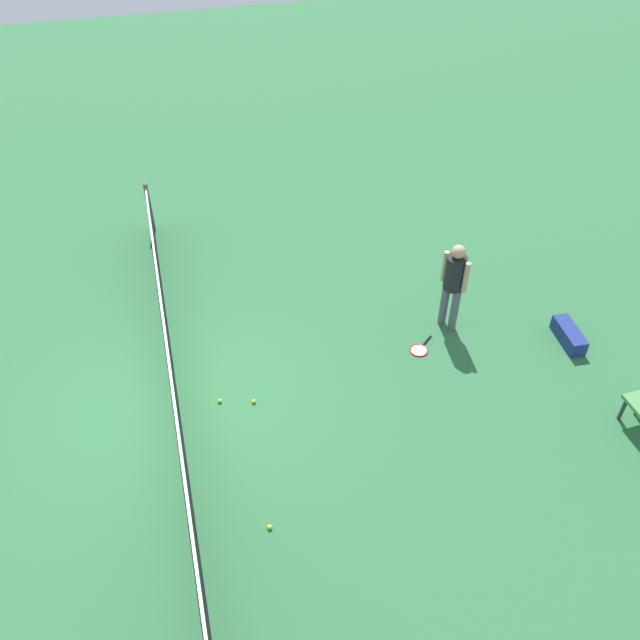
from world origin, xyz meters
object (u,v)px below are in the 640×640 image
at_px(tennis_ball_near_player, 220,401).
at_px(equipment_bag, 568,334).
at_px(player_near_side, 454,280).
at_px(tennis_ball_midcourt, 254,401).
at_px(tennis_ball_by_net, 270,527).
at_px(tennis_racket_near_player, 420,349).

xyz_separation_m(tennis_ball_near_player, equipment_bag, (-0.13, -5.98, 0.11)).
bearing_deg(player_near_side, tennis_ball_midcourt, 104.04).
height_order(player_near_side, equipment_bag, player_near_side).
xyz_separation_m(tennis_ball_near_player, tennis_ball_by_net, (-2.35, -0.31, 0.00)).
relative_size(player_near_side, tennis_ball_by_net, 25.76).
height_order(player_near_side, tennis_ball_midcourt, player_near_side).
bearing_deg(equipment_bag, tennis_racket_near_player, 80.59).
bearing_deg(tennis_ball_midcourt, tennis_ball_by_net, 174.66).
height_order(tennis_ball_by_net, equipment_bag, equipment_bag).
bearing_deg(tennis_ball_by_net, equipment_bag, -68.64).
bearing_deg(tennis_racket_near_player, tennis_ball_near_player, 94.79).
xyz_separation_m(tennis_racket_near_player, tennis_ball_by_net, (-2.64, 3.14, 0.02)).
bearing_deg(tennis_ball_near_player, tennis_ball_midcourt, -106.34).
relative_size(tennis_racket_near_player, equipment_bag, 0.68).
relative_size(player_near_side, equipment_bag, 2.07).
distance_m(tennis_racket_near_player, tennis_ball_midcourt, 2.97).
bearing_deg(equipment_bag, tennis_ball_midcourt, 90.21).
distance_m(player_near_side, tennis_ball_near_player, 4.31).
xyz_separation_m(tennis_racket_near_player, tennis_ball_midcourt, (-0.44, 2.93, 0.02)).
bearing_deg(tennis_ball_by_net, tennis_ball_near_player, 7.47).
distance_m(tennis_ball_near_player, tennis_ball_by_net, 2.37).
bearing_deg(tennis_ball_by_net, tennis_ball_midcourt, -5.34).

